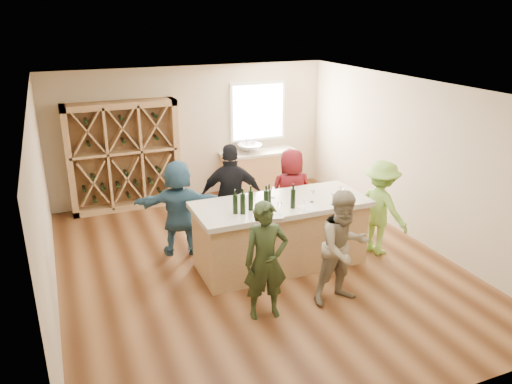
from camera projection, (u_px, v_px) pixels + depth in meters
name	position (u px, v px, depth m)	size (l,w,h in m)	color
floor	(255.00, 266.00, 8.11)	(6.00, 7.00, 0.10)	brown
ceiling	(255.00, 86.00, 7.11)	(6.00, 7.00, 0.10)	white
wall_back	(192.00, 132.00, 10.69)	(6.00, 0.10, 2.80)	#C3AE8D
wall_front	(404.00, 298.00, 4.53)	(6.00, 0.10, 2.80)	#C3AE8D
wall_left	(39.00, 211.00, 6.51)	(0.10, 7.00, 2.80)	#C3AE8D
wall_right	(416.00, 160.00, 8.71)	(0.10, 7.00, 2.80)	#C3AE8D
window_frame	(258.00, 112.00, 11.04)	(1.30, 0.06, 1.30)	white
window_pane	(258.00, 112.00, 11.01)	(1.18, 0.01, 1.18)	white
wine_rack	(124.00, 156.00, 10.01)	(2.20, 0.45, 2.20)	tan
back_counter_base	(258.00, 172.00, 11.22)	(1.60, 0.58, 0.86)	tan
back_counter_top	(258.00, 153.00, 11.06)	(1.70, 0.62, 0.06)	beige
sink	(250.00, 148.00, 10.95)	(0.54, 0.54, 0.19)	silver
faucet	(247.00, 144.00, 11.09)	(0.02, 0.02, 0.30)	silver
tasting_counter_base	(280.00, 236.00, 7.89)	(2.60, 1.00, 1.00)	tan
tasting_counter_top	(281.00, 204.00, 7.71)	(2.72, 1.12, 0.08)	beige
wine_bottle_a	(235.00, 204.00, 7.20)	(0.07, 0.07, 0.29)	black
wine_bottle_b	(243.00, 204.00, 7.19)	(0.08, 0.08, 0.31)	black
wine_bottle_c	(251.00, 200.00, 7.33)	(0.07, 0.07, 0.30)	black
wine_bottle_d	(266.00, 201.00, 7.29)	(0.08, 0.08, 0.32)	black
wine_bottle_e	(269.00, 198.00, 7.46)	(0.07, 0.07, 0.27)	black
wine_glass_a	(279.00, 209.00, 7.16)	(0.07, 0.07, 0.19)	white
wine_glass_b	(305.00, 206.00, 7.30)	(0.06, 0.06, 0.17)	white
wine_glass_c	(333.00, 199.00, 7.55)	(0.07, 0.07, 0.17)	white
wine_glass_d	(312.00, 196.00, 7.66)	(0.07, 0.07, 0.18)	white
wine_glass_e	(342.00, 193.00, 7.79)	(0.07, 0.07, 0.20)	white
tasting_menu_a	(274.00, 215.00, 7.21)	(0.23, 0.31, 0.00)	white
tasting_menu_b	(307.00, 208.00, 7.45)	(0.23, 0.31, 0.00)	white
tasting_menu_c	(341.00, 203.00, 7.63)	(0.20, 0.28, 0.00)	white
person_near_left	(266.00, 261.00, 6.45)	(0.59, 0.43, 1.62)	#263319
person_near_right	(344.00, 248.00, 6.78)	(0.80, 0.44, 1.64)	gray
person_server	(380.00, 208.00, 8.21)	(1.03, 0.48, 1.60)	#8CC64C
person_far_mid	(232.00, 197.00, 8.34)	(1.07, 0.55, 1.83)	black
person_far_right	(291.00, 194.00, 8.81)	(0.79, 0.52, 1.62)	#590F14
person_far_left	(179.00, 208.00, 8.19)	(1.50, 0.54, 1.62)	#335972
wine_bottle_f	(293.00, 199.00, 7.40)	(0.07, 0.07, 0.30)	black
wine_glass_f	(273.00, 193.00, 7.82)	(0.07, 0.07, 0.18)	white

